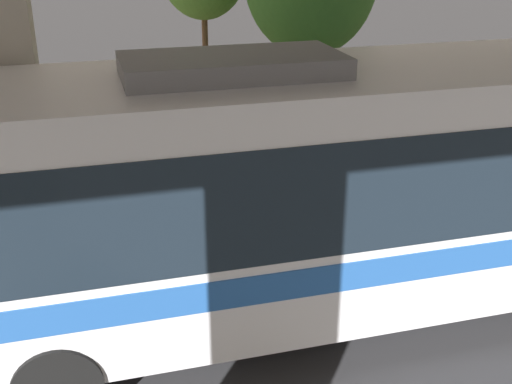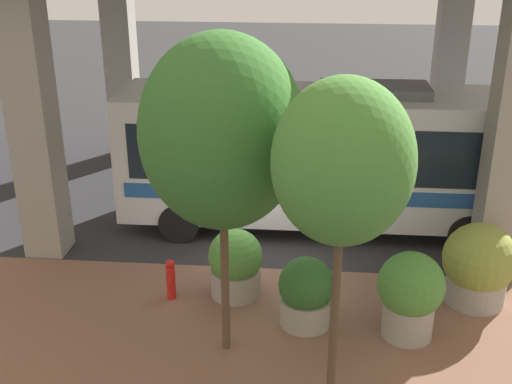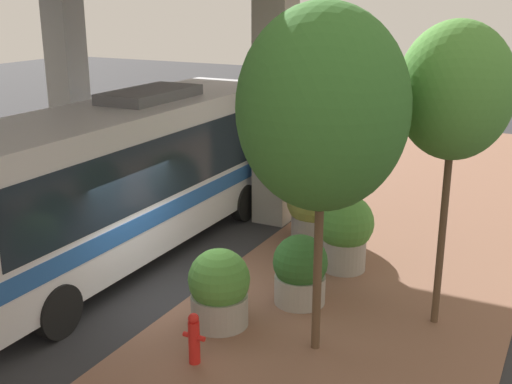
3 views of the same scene
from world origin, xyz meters
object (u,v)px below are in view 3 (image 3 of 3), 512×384
at_px(bus, 127,171).
at_px(planter_extra, 300,271).
at_px(street_tree_far, 455,92).
at_px(planter_back, 219,289).
at_px(planter_front, 316,205).
at_px(planter_middle, 345,231).
at_px(fire_hydrant, 194,338).
at_px(street_tree_near, 323,109).

bearing_deg(bus, planter_extra, 174.23).
relative_size(bus, street_tree_far, 1.87).
height_order(planter_back, planter_extra, planter_back).
relative_size(planter_front, planter_back, 1.18).
xyz_separation_m(planter_front, planter_middle, (-1.32, 1.55, 0.06)).
relative_size(bus, planter_front, 5.87).
distance_m(bus, planter_back, 4.25).
xyz_separation_m(fire_hydrant, planter_front, (0.43, -6.31, 0.40)).
relative_size(planter_middle, street_tree_far, 0.32).
bearing_deg(planter_middle, planter_front, -49.66).
height_order(planter_front, street_tree_far, street_tree_far).
xyz_separation_m(planter_extra, street_tree_far, (-2.56, -0.43, 3.62)).
xyz_separation_m(planter_front, street_tree_far, (-3.66, 3.07, 3.45)).
bearing_deg(planter_front, bus, 41.71).
distance_m(bus, street_tree_far, 7.42).
bearing_deg(planter_front, street_tree_near, 112.27).
relative_size(fire_hydrant, planter_front, 0.53).
height_order(fire_hydrant, street_tree_far, street_tree_far).
relative_size(planter_extra, street_tree_far, 0.26).
bearing_deg(planter_middle, street_tree_far, 147.08).
bearing_deg(street_tree_far, planter_extra, 9.41).
bearing_deg(fire_hydrant, street_tree_far, -134.93).
height_order(bus, planter_back, bus).
height_order(planter_middle, street_tree_far, street_tree_far).
relative_size(planter_front, planter_middle, 1.01).
distance_m(street_tree_near, street_tree_far, 2.49).
xyz_separation_m(bus, planter_back, (-3.54, 1.94, -1.31)).
relative_size(bus, planter_back, 6.92).
distance_m(bus, street_tree_near, 6.14).
bearing_deg(planter_back, street_tree_near, -178.74).
bearing_deg(fire_hydrant, street_tree_near, -139.42).
height_order(bus, fire_hydrant, bus).
distance_m(planter_middle, planter_back, 3.63).
bearing_deg(street_tree_near, planter_extra, -57.28).
relative_size(street_tree_near, street_tree_far, 1.06).
distance_m(planter_front, street_tree_far, 5.89).
xyz_separation_m(fire_hydrant, street_tree_far, (-3.23, -3.24, 3.85)).
xyz_separation_m(bus, street_tree_far, (-7.07, 0.03, 2.28)).
bearing_deg(street_tree_far, street_tree_near, 48.87).
height_order(planter_front, planter_back, planter_front).
distance_m(planter_back, street_tree_far, 5.38).
relative_size(planter_middle, planter_back, 1.17).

